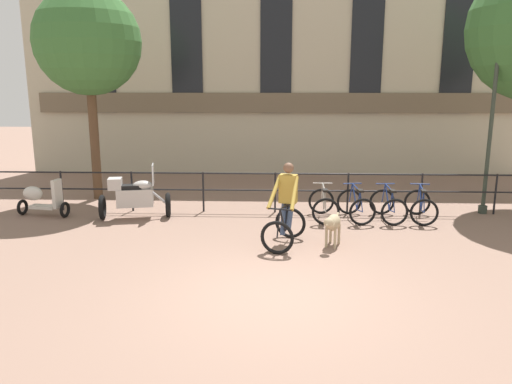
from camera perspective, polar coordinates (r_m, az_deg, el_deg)
ground_plane at (r=8.14m, az=2.18°, el=-11.66°), size 60.00×60.00×0.00m
canal_railing at (r=12.90m, az=2.21°, el=0.74°), size 15.05×0.05×1.05m
building_facade at (r=18.44m, az=2.30°, el=14.96°), size 18.00×0.72×8.30m
cyclist_with_bike at (r=10.35m, az=3.44°, el=-1.89°), size 0.97×1.31×1.70m
dog at (r=10.36m, az=8.73°, el=-3.59°), size 0.46×0.90×0.68m
parked_motorcycle at (r=12.71m, az=-13.73°, el=-0.47°), size 1.81×0.93×1.35m
parked_bicycle_near_lamp at (r=12.40m, az=7.72°, el=-1.51°), size 0.67×1.12×0.86m
parked_bicycle_mid_left at (r=12.50m, az=11.33°, el=-1.52°), size 0.82×1.20×0.86m
parked_bicycle_mid_right at (r=12.65m, az=14.87°, el=-1.53°), size 0.74×1.15×0.86m
parked_bicycle_far_end at (r=12.85m, az=18.31°, el=-1.54°), size 0.79×1.18×0.86m
parked_scooter at (r=13.68m, az=-23.35°, el=-0.67°), size 1.33×0.61×0.96m
street_lamp at (r=13.84m, az=25.38°, el=8.04°), size 0.28×0.28×4.54m
tree_canalside_left at (r=15.00m, az=-18.68°, el=15.86°), size 2.91×2.91×5.86m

